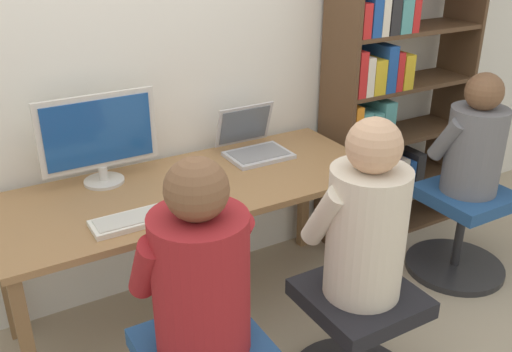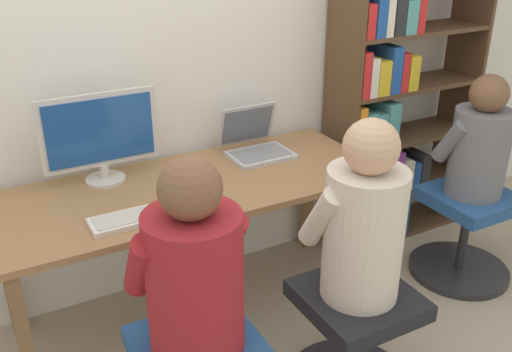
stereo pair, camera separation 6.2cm
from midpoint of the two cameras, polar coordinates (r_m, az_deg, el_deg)
wall_back at (r=2.76m, az=-11.06°, el=13.14°), size 10.00×0.05×2.60m
desk at (r=2.61m, az=-6.80°, el=-2.28°), size 1.73×0.70×0.73m
desktop_monitor at (r=2.58m, az=-16.10°, el=3.68°), size 0.52×0.18×0.41m
laptop at (r=2.86m, az=-0.85°, el=3.15°), size 0.31×0.29×0.23m
keyboard at (r=2.30m, az=-11.98°, el=-4.10°), size 0.41×0.14×0.03m
computer_mouse_by_keyboard at (r=2.40m, az=-6.28°, el=-2.35°), size 0.06×0.11×0.03m
office_chair_right at (r=2.45m, az=9.22°, el=-15.79°), size 0.54×0.54×0.50m
person_at_monitor at (r=1.86m, az=-6.61°, el=-9.37°), size 0.39×0.34×0.69m
person_at_laptop at (r=2.13m, az=10.14°, el=-4.34°), size 0.37×0.33×0.71m
bookshelf at (r=3.33m, az=12.30°, el=8.03°), size 0.93×0.30×1.88m
office_chair_side at (r=3.33m, az=19.22°, el=-5.02°), size 0.54×0.54×0.50m
person_near_shelf at (r=3.12m, az=20.48°, el=3.27°), size 0.36×0.31×0.64m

